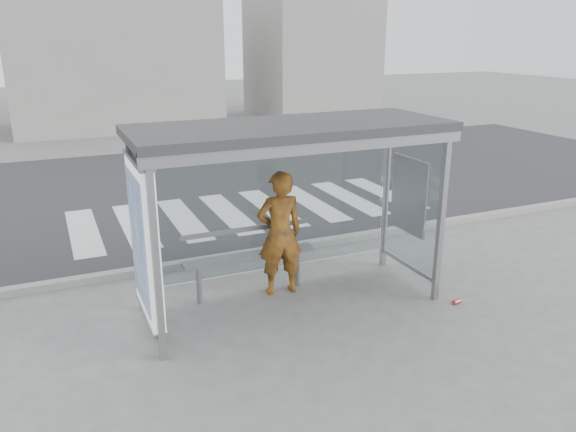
% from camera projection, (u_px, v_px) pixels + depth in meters
% --- Properties ---
extents(ground, '(80.00, 80.00, 0.00)m').
position_uv_depth(ground, '(291.00, 304.00, 8.13)').
color(ground, '#61615F').
rests_on(ground, ground).
extents(road, '(30.00, 10.00, 0.01)m').
position_uv_depth(road, '(179.00, 188.00, 14.23)').
color(road, '#2B2A2D').
rests_on(road, ground).
extents(curb, '(30.00, 0.18, 0.12)m').
position_uv_depth(curb, '(246.00, 254.00, 9.81)').
color(curb, gray).
rests_on(curb, ground).
extents(crosswalk, '(7.55, 3.00, 0.00)m').
position_uv_depth(crosswalk, '(250.00, 210.00, 12.43)').
color(crosswalk, silver).
rests_on(crosswalk, ground).
extents(bus_shelter, '(4.25, 1.65, 2.62)m').
position_uv_depth(bus_shelter, '(264.00, 172.00, 7.43)').
color(bus_shelter, gray).
rests_on(bus_shelter, ground).
extents(building_center, '(8.00, 5.00, 5.00)m').
position_uv_depth(building_center, '(113.00, 65.00, 23.03)').
color(building_center, gray).
rests_on(building_center, ground).
extents(building_right, '(5.00, 5.00, 7.00)m').
position_uv_depth(building_right, '(311.00, 39.00, 26.16)').
color(building_right, gray).
rests_on(building_right, ground).
extents(person, '(0.73, 0.51, 1.88)m').
position_uv_depth(person, '(280.00, 233.00, 8.23)').
color(person, '#C15512').
rests_on(person, ground).
extents(bench, '(2.00, 0.24, 1.03)m').
position_uv_depth(bench, '(249.00, 256.00, 8.29)').
color(bench, slate).
rests_on(bench, ground).
extents(soda_can, '(0.14, 0.10, 0.07)m').
position_uv_depth(soda_can, '(457.00, 302.00, 8.13)').
color(soda_can, '#C63A44').
rests_on(soda_can, ground).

